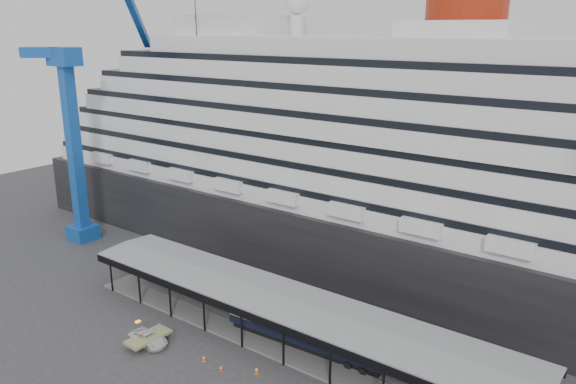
% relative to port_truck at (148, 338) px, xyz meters
% --- Properties ---
extents(ground, '(200.00, 200.00, 0.00)m').
position_rel_port_truck_xyz_m(ground, '(11.68, 4.91, -0.69)').
color(ground, '#323234').
rests_on(ground, ground).
extents(cruise_ship, '(130.00, 30.00, 43.90)m').
position_rel_port_truck_xyz_m(cruise_ship, '(11.72, 36.91, 17.66)').
color(cruise_ship, black).
rests_on(cruise_ship, ground).
extents(platform_canopy, '(56.00, 9.18, 5.30)m').
position_rel_port_truck_xyz_m(platform_canopy, '(11.68, 9.91, 1.67)').
color(platform_canopy, slate).
rests_on(platform_canopy, ground).
extents(crane_blue, '(22.63, 19.19, 47.60)m').
position_rel_port_truck_xyz_m(crane_blue, '(-33.44, 15.53, 19.26)').
color(crane_blue, '#1750AE').
rests_on(crane_blue, ground).
extents(port_truck, '(5.07, 2.47, 1.39)m').
position_rel_port_truck_xyz_m(port_truck, '(0.00, 0.00, 0.00)').
color(port_truck, silver).
rests_on(port_truck, ground).
extents(pullman_carriage, '(19.55, 3.68, 19.08)m').
position_rel_port_truck_xyz_m(pullman_carriage, '(14.49, 9.91, 1.65)').
color(pullman_carriage, black).
rests_on(pullman_carriage, ground).
extents(traffic_cone_left, '(0.46, 0.46, 0.74)m').
position_rel_port_truck_xyz_m(traffic_cone_left, '(10.13, 1.01, -0.32)').
color(traffic_cone_left, red).
rests_on(traffic_cone_left, ground).
extents(traffic_cone_mid, '(0.48, 0.48, 0.75)m').
position_rel_port_truck_xyz_m(traffic_cone_mid, '(7.42, 1.25, -0.32)').
color(traffic_cone_mid, orange).
rests_on(traffic_cone_mid, ground).
extents(traffic_cone_right, '(0.43, 0.43, 0.82)m').
position_rel_port_truck_xyz_m(traffic_cone_right, '(13.32, 2.91, -0.29)').
color(traffic_cone_right, '#DB500C').
rests_on(traffic_cone_right, ground).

